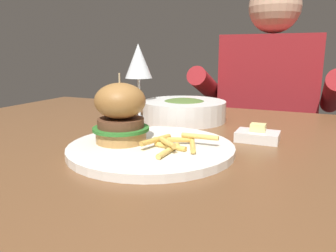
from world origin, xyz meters
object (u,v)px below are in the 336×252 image
Objects in this scene: main_plate at (151,148)px; butter_dish at (258,135)px; wine_glass at (138,64)px; soup_bowl at (184,110)px; burger_sandwich at (121,113)px; diner_person at (266,142)px.

butter_dish is (0.16, 0.15, 0.00)m from main_plate.
soup_bowl is (0.12, 0.03, -0.12)m from wine_glass.
main_plate is 3.56× the size of butter_dish.
burger_sandwich is 0.29m from wine_glass.
butter_dish is at bearing -85.03° from diner_person.
wine_glass is at bearing 122.48° from main_plate.
main_plate is 0.29m from soup_bowl.
diner_person is at bearing 78.55° from burger_sandwich.
burger_sandwich reaches higher than main_plate.
wine_glass is 0.37m from butter_dish.
butter_dish is at bearing 35.29° from burger_sandwich.
diner_person is at bearing 94.97° from butter_dish.
burger_sandwich is 0.29m from soup_bowl.
diner_person is (0.11, 0.82, -0.18)m from main_plate.
soup_bowl is at bearing 147.72° from butter_dish.
diner_person reaches higher than main_plate.
wine_glass is 0.70m from diner_person.
main_plate is 1.50× the size of wine_glass.
diner_person reaches higher than soup_bowl.
butter_dish is 0.07× the size of diner_person.
burger_sandwich is 0.58× the size of soup_bowl.
butter_dish is at bearing -32.28° from soup_bowl.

